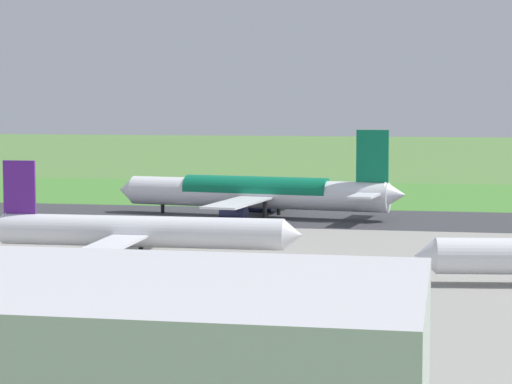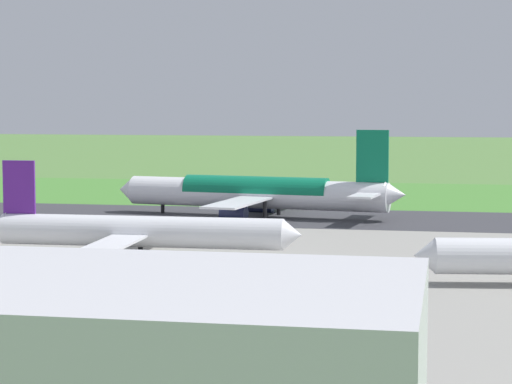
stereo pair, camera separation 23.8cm
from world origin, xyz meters
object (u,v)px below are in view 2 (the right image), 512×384
object	(u,v)px
traffic_cone_orange	(190,193)
airliner_parked_mid	(139,231)
airliner_main	(258,193)
service_truck_fuel	(5,225)
no_stopping_sign	(210,187)

from	to	relation	value
traffic_cone_orange	airliner_parked_mid	bearing A→B (deg)	100.07
airliner_main	airliner_parked_mid	size ratio (longest dim) A/B	1.24
traffic_cone_orange	service_truck_fuel	bearing A→B (deg)	80.86
airliner_main	service_truck_fuel	distance (m)	46.14
airliner_main	traffic_cone_orange	world-z (taller)	airliner_main
airliner_parked_mid	no_stopping_sign	xyz separation A→B (m)	(11.44, -90.20, -2.01)
no_stopping_sign	traffic_cone_orange	distance (m)	4.69
airliner_main	service_truck_fuel	world-z (taller)	airliner_main
airliner_main	no_stopping_sign	world-z (taller)	airliner_main
airliner_parked_mid	traffic_cone_orange	xyz separation A→B (m)	(15.82, -89.03, -3.21)
airliner_main	no_stopping_sign	size ratio (longest dim) A/B	21.91
no_stopping_sign	traffic_cone_orange	world-z (taller)	no_stopping_sign
service_truck_fuel	airliner_main	bearing A→B (deg)	-138.59
service_truck_fuel	no_stopping_sign	bearing A→B (deg)	-102.34
airliner_main	traffic_cone_orange	bearing A→B (deg)	-60.51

